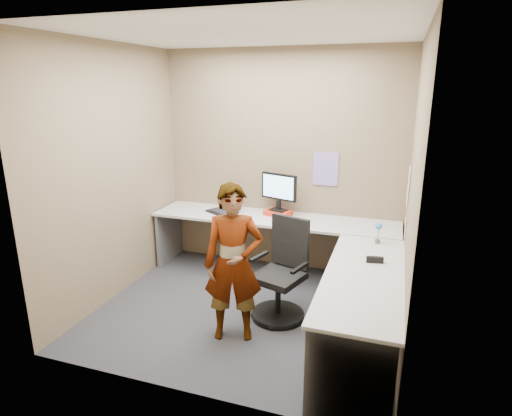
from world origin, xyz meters
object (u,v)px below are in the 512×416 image
(monitor, at_px, (279,189))
(person, at_px, (233,263))
(office_chair, at_px, (282,278))
(desk, at_px, (297,250))

(monitor, relative_size, person, 0.32)
(monitor, relative_size, office_chair, 0.47)
(desk, relative_size, office_chair, 2.99)
(desk, height_order, monitor, monitor)
(desk, relative_size, monitor, 6.38)
(monitor, bearing_deg, person, -71.54)
(office_chair, bearing_deg, person, -105.37)
(desk, distance_m, person, 0.94)
(office_chair, bearing_deg, monitor, 125.20)
(desk, height_order, person, person)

